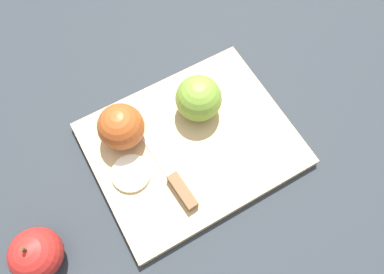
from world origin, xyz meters
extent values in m
plane|color=#282D33|center=(0.00, 0.00, 0.00)|extent=(4.00, 4.00, 0.00)
cube|color=tan|center=(0.00, 0.00, 0.01)|extent=(0.35, 0.29, 0.02)
sphere|color=olive|center=(-0.03, -0.05, 0.06)|extent=(0.08, 0.08, 0.08)
cylinder|color=#EFE5C6|center=(-0.03, -0.06, 0.06)|extent=(0.07, 0.00, 0.07)
sphere|color=#AD4C1E|center=(0.10, -0.05, 0.05)|extent=(0.07, 0.07, 0.07)
cylinder|color=#EFE5C6|center=(0.10, -0.06, 0.05)|extent=(0.03, 0.07, 0.07)
cube|color=silver|center=(0.06, 0.00, 0.02)|extent=(0.03, 0.08, 0.00)
cube|color=brown|center=(0.05, 0.07, 0.03)|extent=(0.03, 0.06, 0.02)
cylinder|color=#EFE5C6|center=(0.11, 0.01, 0.02)|extent=(0.06, 0.06, 0.01)
sphere|color=red|center=(0.27, 0.07, 0.04)|extent=(0.08, 0.08, 0.08)
cylinder|color=#4C3319|center=(0.27, 0.07, 0.08)|extent=(0.01, 0.01, 0.01)
camera|label=1|loc=(0.10, 0.22, 0.58)|focal=35.00mm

